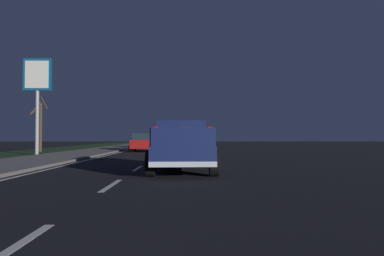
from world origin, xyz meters
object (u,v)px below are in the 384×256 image
Objects in this scene: sedan_red at (143,142)px; bare_tree_far at (40,125)px; gas_price_sign at (37,83)px; pickup_truck at (181,144)px; sedan_silver at (151,141)px.

bare_tree_far reaches higher than sedan_red.
bare_tree_far is at bearing 19.89° from gas_price_sign.
sedan_red is 0.95× the size of bare_tree_far.
pickup_truck is at bearing -145.11° from bare_tree_far.
sedan_red is 0.67× the size of gas_price_sign.
sedan_red is (18.06, 3.54, -0.20)m from pickup_truck.
pickup_truck is 18.40m from sedan_red.
sedan_silver is at bearing -45.86° from bare_tree_far.
sedan_red is at bearing -84.90° from bare_tree_far.
sedan_silver is at bearing -24.77° from gas_price_sign.
gas_price_sign is at bearing 155.23° from sedan_silver.
sedan_silver is (25.48, 3.63, -0.20)m from pickup_truck.
bare_tree_far is (-8.18, 8.43, 1.46)m from sedan_silver.
gas_price_sign is at bearing 40.71° from pickup_truck.
bare_tree_far reaches higher than sedan_silver.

